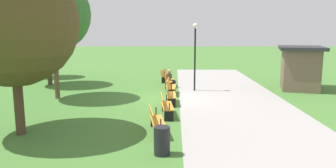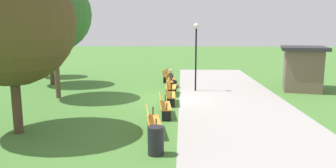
{
  "view_description": "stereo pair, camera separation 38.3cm",
  "coord_description": "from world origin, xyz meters",
  "px_view_note": "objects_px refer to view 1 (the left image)",
  "views": [
    {
      "loc": [
        16.67,
        0.13,
        3.59
      ],
      "look_at": [
        0.0,
        -0.21,
        0.8
      ],
      "focal_mm": 33.76,
      "sensor_mm": 36.0,
      "label": 1
    },
    {
      "loc": [
        16.66,
        0.51,
        3.59
      ],
      "look_at": [
        0.0,
        -0.21,
        0.8
      ],
      "focal_mm": 33.76,
      "sensor_mm": 36.0,
      "label": 2
    }
  ],
  "objects_px": {
    "bench_5": "(156,121)",
    "bench_4": "(166,105)",
    "tree_1": "(53,14)",
    "tree_0": "(47,27)",
    "bench_2": "(171,86)",
    "bench_3": "(170,94)",
    "trash_bin": "(162,141)",
    "tree_2": "(36,30)",
    "bench_1": "(169,80)",
    "person_seated": "(171,78)",
    "bench_0": "(165,75)",
    "lamp_post": "(195,44)",
    "kiosk": "(300,67)",
    "tree_4": "(12,22)"
  },
  "relations": [
    {
      "from": "bench_5",
      "to": "bench_4",
      "type": "bearing_deg",
      "value": 164.08
    },
    {
      "from": "bench_4",
      "to": "tree_1",
      "type": "distance_m",
      "value": 7.98
    },
    {
      "from": "bench_4",
      "to": "tree_0",
      "type": "distance_m",
      "value": 11.65
    },
    {
      "from": "bench_2",
      "to": "bench_3",
      "type": "bearing_deg",
      "value": 1.77
    },
    {
      "from": "bench_2",
      "to": "bench_4",
      "type": "height_order",
      "value": "same"
    },
    {
      "from": "bench_4",
      "to": "trash_bin",
      "type": "xyz_separation_m",
      "value": [
        4.3,
        0.0,
        -0.05
      ]
    },
    {
      "from": "tree_2",
      "to": "bench_1",
      "type": "bearing_deg",
      "value": 67.72
    },
    {
      "from": "bench_2",
      "to": "bench_3",
      "type": "xyz_separation_m",
      "value": [
        2.36,
        -0.0,
        0.0
      ]
    },
    {
      "from": "tree_1",
      "to": "tree_2",
      "type": "relative_size",
      "value": 1.24
    },
    {
      "from": "bench_5",
      "to": "person_seated",
      "type": "relative_size",
      "value": 1.5
    },
    {
      "from": "bench_0",
      "to": "trash_bin",
      "type": "xyz_separation_m",
      "value": [
        13.73,
        0.29,
        -0.05
      ]
    },
    {
      "from": "bench_0",
      "to": "tree_2",
      "type": "bearing_deg",
      "value": -91.73
    },
    {
      "from": "bench_1",
      "to": "tree_2",
      "type": "bearing_deg",
      "value": -106.96
    },
    {
      "from": "person_seated",
      "to": "lamp_post",
      "type": "bearing_deg",
      "value": 60.22
    },
    {
      "from": "bench_1",
      "to": "kiosk",
      "type": "distance_m",
      "value": 8.27
    },
    {
      "from": "bench_4",
      "to": "lamp_post",
      "type": "relative_size",
      "value": 0.44
    },
    {
      "from": "bench_0",
      "to": "bench_3",
      "type": "relative_size",
      "value": 1.02
    },
    {
      "from": "bench_4",
      "to": "person_seated",
      "type": "bearing_deg",
      "value": 173.62
    },
    {
      "from": "bench_3",
      "to": "kiosk",
      "type": "distance_m",
      "value": 9.18
    },
    {
      "from": "tree_0",
      "to": "trash_bin",
      "type": "xyz_separation_m",
      "value": [
        12.03,
        8.04,
        -3.42
      ]
    },
    {
      "from": "person_seated",
      "to": "kiosk",
      "type": "xyz_separation_m",
      "value": [
        0.28,
        8.08,
        0.74
      ]
    },
    {
      "from": "person_seated",
      "to": "tree_2",
      "type": "distance_m",
      "value": 11.69
    },
    {
      "from": "bench_0",
      "to": "tree_0",
      "type": "bearing_deg",
      "value": -68.8
    },
    {
      "from": "tree_0",
      "to": "bench_1",
      "type": "bearing_deg",
      "value": 85.36
    },
    {
      "from": "bench_2",
      "to": "tree_4",
      "type": "bearing_deg",
      "value": -33.96
    },
    {
      "from": "tree_0",
      "to": "tree_2",
      "type": "xyz_separation_m",
      "value": [
        -3.56,
        -2.25,
        -0.19
      ]
    },
    {
      "from": "bench_5",
      "to": "tree_1",
      "type": "distance_m",
      "value": 9.06
    },
    {
      "from": "bench_4",
      "to": "bench_5",
      "type": "xyz_separation_m",
      "value": [
        2.35,
        -0.29,
        0.0
      ]
    },
    {
      "from": "tree_0",
      "to": "tree_1",
      "type": "bearing_deg",
      "value": 25.98
    },
    {
      "from": "bench_2",
      "to": "bench_5",
      "type": "bearing_deg",
      "value": -1.76
    },
    {
      "from": "bench_2",
      "to": "tree_1",
      "type": "height_order",
      "value": "tree_1"
    },
    {
      "from": "bench_2",
      "to": "tree_1",
      "type": "relative_size",
      "value": 0.27
    },
    {
      "from": "bench_2",
      "to": "person_seated",
      "type": "bearing_deg",
      "value": -177.79
    },
    {
      "from": "bench_2",
      "to": "tree_4",
      "type": "height_order",
      "value": "tree_4"
    },
    {
      "from": "bench_1",
      "to": "trash_bin",
      "type": "distance_m",
      "value": 11.38
    },
    {
      "from": "bench_1",
      "to": "bench_3",
      "type": "bearing_deg",
      "value": 7.08
    },
    {
      "from": "bench_3",
      "to": "bench_1",
      "type": "bearing_deg",
      "value": 179.99
    },
    {
      "from": "bench_0",
      "to": "tree_1",
      "type": "height_order",
      "value": "tree_1"
    },
    {
      "from": "tree_4",
      "to": "bench_4",
      "type": "bearing_deg",
      "value": 116.39
    },
    {
      "from": "person_seated",
      "to": "tree_1",
      "type": "distance_m",
      "value": 7.98
    },
    {
      "from": "person_seated",
      "to": "tree_2",
      "type": "relative_size",
      "value": 0.23
    },
    {
      "from": "bench_2",
      "to": "bench_4",
      "type": "relative_size",
      "value": 0.99
    },
    {
      "from": "tree_2",
      "to": "trash_bin",
      "type": "relative_size",
      "value": 6.11
    },
    {
      "from": "bench_1",
      "to": "bench_5",
      "type": "distance_m",
      "value": 9.43
    },
    {
      "from": "tree_1",
      "to": "tree_4",
      "type": "distance_m",
      "value": 6.09
    },
    {
      "from": "bench_2",
      "to": "bench_5",
      "type": "height_order",
      "value": "same"
    },
    {
      "from": "tree_4",
      "to": "tree_2",
      "type": "bearing_deg",
      "value": -159.24
    },
    {
      "from": "bench_4",
      "to": "lamp_post",
      "type": "xyz_separation_m",
      "value": [
        -5.9,
        1.59,
        2.35
      ]
    },
    {
      "from": "tree_4",
      "to": "lamp_post",
      "type": "distance_m",
      "value": 10.77
    },
    {
      "from": "person_seated",
      "to": "tree_2",
      "type": "xyz_separation_m",
      "value": [
        -4.37,
        -10.42,
        3.02
      ]
    }
  ]
}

